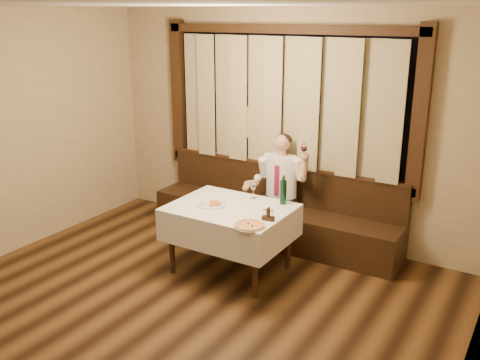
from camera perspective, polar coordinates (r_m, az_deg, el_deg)
The scene contains 10 objects.
room at distance 4.91m, azimuth -5.63°, elevation 2.77°, with size 5.01×6.01×2.81m.
banquette at distance 6.70m, azimuth 3.66°, elevation -3.82°, with size 3.20×0.61×0.94m.
dining_table at distance 5.75m, azimuth -1.04°, elevation -3.83°, with size 1.27×0.97×0.76m.
pizza at distance 5.18m, azimuth 1.03°, elevation -4.88°, with size 0.31×0.31×0.03m.
pasta_red at distance 5.74m, azimuth -2.85°, elevation -2.38°, with size 0.27×0.27×0.09m.
pasta_cream at distance 5.74m, azimuth -3.48°, elevation -2.40°, with size 0.25×0.25×0.09m.
green_bottle at distance 5.76m, azimuth 4.64°, elevation -1.24°, with size 0.07×0.07×0.33m.
table_wine_glass at distance 5.92m, azimuth 1.43°, elevation -0.77°, with size 0.07×0.07×0.18m.
cruet_caddy at distance 5.34m, azimuth 3.03°, elevation -3.83°, with size 0.13×0.07×0.13m.
seated_man at distance 6.42m, azimuth 4.20°, elevation -0.16°, with size 0.74×0.55×1.37m.
Camera 1 is at (2.87, -2.82, 2.74)m, focal length 40.00 mm.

